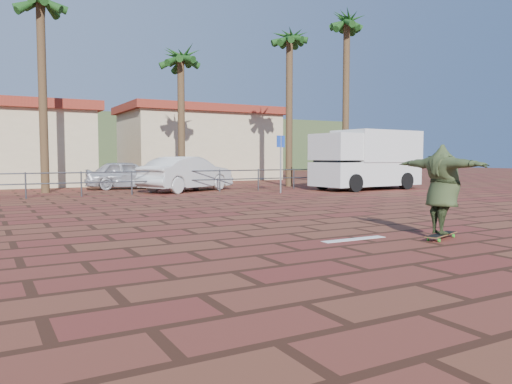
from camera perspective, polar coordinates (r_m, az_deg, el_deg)
ground at (r=10.23m, az=3.76°, el=-4.77°), size 120.00×120.00×0.00m
paint_stripe at (r=9.68m, az=11.14°, el=-5.32°), size 1.40×0.22×0.01m
guardrail at (r=21.23m, az=-14.02°, el=1.51°), size 24.06×0.06×1.00m
palm_left at (r=24.48m, az=-23.45°, el=18.82°), size 2.40×2.40×9.45m
palm_center at (r=26.07m, az=-8.60°, el=14.57°), size 2.40×2.40×7.75m
palm_right at (r=27.42m, az=3.85°, el=16.68°), size 2.40×2.40×9.05m
palm_far_right at (r=28.56m, az=10.34°, el=18.03°), size 2.40×2.40×10.05m
building_east at (r=35.19m, az=-6.48°, el=5.57°), size 10.60×6.60×5.00m
hill_front at (r=58.77m, az=-23.71°, el=5.07°), size 70.00×18.00×6.00m
longboard at (r=10.15m, az=20.42°, el=-4.61°), size 1.04×0.55×0.10m
skateboarder at (r=10.06m, az=20.54°, el=0.28°), size 0.63×2.10×1.70m
campervan at (r=24.76m, az=12.56°, el=3.76°), size 5.65×2.78×2.84m
car_silver at (r=25.31m, az=-14.42°, el=1.92°), size 4.27×2.17×1.39m
car_white at (r=23.05m, az=-7.87°, el=2.06°), size 5.04×3.66×1.58m
street_sign at (r=21.77m, az=2.84°, el=4.48°), size 0.49×0.21×2.49m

